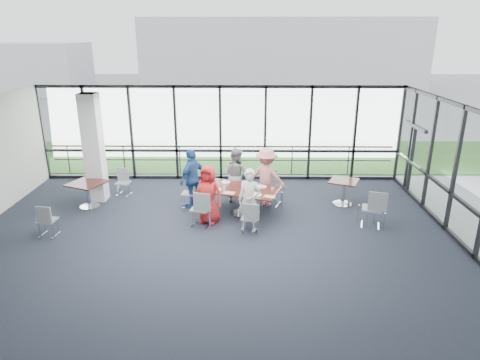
{
  "coord_description": "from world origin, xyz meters",
  "views": [
    {
      "loc": [
        0.84,
        -9.05,
        4.8
      ],
      "look_at": [
        0.7,
        1.66,
        1.1
      ],
      "focal_mm": 32.0,
      "sensor_mm": 36.0,
      "label": 1
    }
  ],
  "objects_px": {
    "structural_column": "(94,148)",
    "diner_near_right": "(249,200)",
    "chair_main_nr": "(250,218)",
    "chair_spare_r": "(372,209)",
    "main_table": "(240,192)",
    "chair_spare_la": "(47,220)",
    "diner_far_right": "(266,177)",
    "side_table_right": "(344,185)",
    "diner_far_left": "(236,175)",
    "diner_near_left": "(209,194)",
    "chair_spare_lb": "(123,183)",
    "chair_main_end": "(189,193)",
    "chair_main_fr": "(272,188)",
    "chair_main_fl": "(236,185)",
    "side_table_left": "(87,186)",
    "chair_main_nl": "(201,209)",
    "diner_end": "(193,178)"
  },
  "relations": [
    {
      "from": "diner_near_left",
      "to": "chair_main_nl",
      "type": "distance_m",
      "value": 0.43
    },
    {
      "from": "chair_spare_lb",
      "to": "chair_spare_r",
      "type": "distance_m",
      "value": 7.4
    },
    {
      "from": "side_table_left",
      "to": "diner_near_left",
      "type": "relative_size",
      "value": 0.75
    },
    {
      "from": "chair_main_fr",
      "to": "diner_far_right",
      "type": "bearing_deg",
      "value": 43.9
    },
    {
      "from": "diner_far_left",
      "to": "chair_main_end",
      "type": "distance_m",
      "value": 1.47
    },
    {
      "from": "structural_column",
      "to": "chair_main_end",
      "type": "relative_size",
      "value": 3.88
    },
    {
      "from": "diner_far_left",
      "to": "chair_spare_lb",
      "type": "height_order",
      "value": "diner_far_left"
    },
    {
      "from": "diner_near_right",
      "to": "chair_main_end",
      "type": "xyz_separation_m",
      "value": [
        -1.73,
        1.52,
        -0.4
      ]
    },
    {
      "from": "structural_column",
      "to": "chair_spare_lb",
      "type": "relative_size",
      "value": 3.98
    },
    {
      "from": "diner_end",
      "to": "chair_spare_la",
      "type": "relative_size",
      "value": 2.09
    },
    {
      "from": "diner_far_right",
      "to": "diner_near_right",
      "type": "bearing_deg",
      "value": 91.19
    },
    {
      "from": "main_table",
      "to": "diner_far_right",
      "type": "relative_size",
      "value": 1.37
    },
    {
      "from": "diner_far_right",
      "to": "side_table_right",
      "type": "bearing_deg",
      "value": -159.84
    },
    {
      "from": "chair_main_fr",
      "to": "chair_spare_la",
      "type": "bearing_deg",
      "value": 41.11
    },
    {
      "from": "side_table_right",
      "to": "chair_main_fl",
      "type": "bearing_deg",
      "value": 171.33
    },
    {
      "from": "side_table_left",
      "to": "chair_spare_la",
      "type": "xyz_separation_m",
      "value": [
        -0.36,
        -1.86,
        -0.23
      ]
    },
    {
      "from": "structural_column",
      "to": "diner_near_right",
      "type": "bearing_deg",
      "value": -24.44
    },
    {
      "from": "main_table",
      "to": "diner_near_left",
      "type": "distance_m",
      "value": 1.01
    },
    {
      "from": "chair_main_nl",
      "to": "chair_spare_la",
      "type": "height_order",
      "value": "chair_main_nl"
    },
    {
      "from": "chair_main_nr",
      "to": "main_table",
      "type": "bearing_deg",
      "value": 113.48
    },
    {
      "from": "structural_column",
      "to": "chair_main_fl",
      "type": "distance_m",
      "value": 4.33
    },
    {
      "from": "chair_spare_lb",
      "to": "chair_main_end",
      "type": "bearing_deg",
      "value": 168.25
    },
    {
      "from": "main_table",
      "to": "diner_near_right",
      "type": "bearing_deg",
      "value": -56.36
    },
    {
      "from": "main_table",
      "to": "chair_spare_la",
      "type": "relative_size",
      "value": 2.88
    },
    {
      "from": "side_table_left",
      "to": "chair_spare_lb",
      "type": "xyz_separation_m",
      "value": [
        0.74,
        0.99,
        -0.24
      ]
    },
    {
      "from": "chair_spare_r",
      "to": "diner_far_left",
      "type": "bearing_deg",
      "value": 170.47
    },
    {
      "from": "diner_near_left",
      "to": "structural_column",
      "type": "bearing_deg",
      "value": 175.36
    },
    {
      "from": "diner_far_left",
      "to": "chair_main_fl",
      "type": "xyz_separation_m",
      "value": [
        0.0,
        0.28,
        -0.42
      ]
    },
    {
      "from": "side_table_left",
      "to": "chair_main_nl",
      "type": "distance_m",
      "value": 3.6
    },
    {
      "from": "diner_far_right",
      "to": "chair_main_fl",
      "type": "xyz_separation_m",
      "value": [
        -0.88,
        0.57,
        -0.46
      ]
    },
    {
      "from": "chair_main_end",
      "to": "chair_spare_la",
      "type": "distance_m",
      "value": 3.79
    },
    {
      "from": "structural_column",
      "to": "main_table",
      "type": "height_order",
      "value": "structural_column"
    },
    {
      "from": "chair_spare_la",
      "to": "side_table_right",
      "type": "bearing_deg",
      "value": 22.23
    },
    {
      "from": "side_table_right",
      "to": "diner_far_right",
      "type": "bearing_deg",
      "value": -177.64
    },
    {
      "from": "side_table_right",
      "to": "chair_spare_lb",
      "type": "xyz_separation_m",
      "value": [
        -6.66,
        0.7,
        -0.21
      ]
    },
    {
      "from": "structural_column",
      "to": "chair_main_fl",
      "type": "bearing_deg",
      "value": 2.31
    },
    {
      "from": "chair_main_fr",
      "to": "chair_spare_lb",
      "type": "bearing_deg",
      "value": 11.56
    },
    {
      "from": "diner_end",
      "to": "chair_main_fl",
      "type": "height_order",
      "value": "diner_end"
    },
    {
      "from": "main_table",
      "to": "chair_spare_lb",
      "type": "distance_m",
      "value": 3.92
    },
    {
      "from": "main_table",
      "to": "chair_main_nr",
      "type": "distance_m",
      "value": 1.26
    },
    {
      "from": "diner_near_left",
      "to": "chair_main_fl",
      "type": "height_order",
      "value": "diner_near_left"
    },
    {
      "from": "chair_spare_lb",
      "to": "chair_main_nr",
      "type": "bearing_deg",
      "value": 157.51
    },
    {
      "from": "main_table",
      "to": "diner_end",
      "type": "xyz_separation_m",
      "value": [
        -1.37,
        0.5,
        0.22
      ]
    },
    {
      "from": "diner_near_left",
      "to": "chair_main_end",
      "type": "height_order",
      "value": "diner_near_left"
    },
    {
      "from": "chair_main_nr",
      "to": "chair_spare_r",
      "type": "distance_m",
      "value": 3.19
    },
    {
      "from": "side_table_right",
      "to": "chair_main_fr",
      "type": "xyz_separation_m",
      "value": [
        -2.09,
        -0.02,
        -0.12
      ]
    },
    {
      "from": "chair_spare_lb",
      "to": "diner_near_right",
      "type": "bearing_deg",
      "value": 159.35
    },
    {
      "from": "main_table",
      "to": "structural_column",
      "type": "bearing_deg",
      "value": -173.42
    },
    {
      "from": "structural_column",
      "to": "chair_main_end",
      "type": "xyz_separation_m",
      "value": [
        2.82,
        -0.55,
        -1.19
      ]
    },
    {
      "from": "diner_near_left",
      "to": "chair_main_fr",
      "type": "distance_m",
      "value": 2.17
    }
  ]
}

